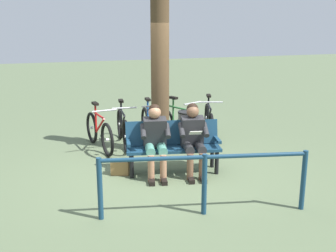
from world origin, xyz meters
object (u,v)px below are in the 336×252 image
at_px(person_reading, 193,136).
at_px(tree_trunk, 160,64).
at_px(bench, 173,143).
at_px(bicycle_green, 123,129).
at_px(bicycle_blue, 99,132).
at_px(bicycle_orange, 150,126).
at_px(litter_bin, 187,129).
at_px(bicycle_red, 179,124).
at_px(bicycle_silver, 209,122).
at_px(person_companion, 155,137).
at_px(handbag, 120,168).

height_order(person_reading, tree_trunk, tree_trunk).
relative_size(bench, bicycle_green, 0.99).
bearing_deg(bicycle_blue, bicycle_green, 94.61).
height_order(person_reading, bicycle_orange, person_reading).
xyz_separation_m(litter_bin, bicycle_green, (1.25, -0.50, -0.01)).
xyz_separation_m(tree_trunk, bicycle_red, (-0.63, -0.68, -1.38)).
distance_m(tree_trunk, litter_bin, 1.52).
xyz_separation_m(litter_bin, bicycle_silver, (-0.70, -0.50, -0.01)).
bearing_deg(litter_bin, tree_trunk, 15.39).
relative_size(litter_bin, bicycle_red, 0.48).
xyz_separation_m(bench, bicycle_orange, (-0.07, -1.75, -0.15)).
bearing_deg(tree_trunk, bicycle_red, -132.55).
bearing_deg(person_reading, person_companion, -0.05).
bearing_deg(bicycle_blue, bicycle_orange, 87.33).
bearing_deg(person_companion, litter_bin, -117.67).
relative_size(handbag, tree_trunk, 0.09).
xyz_separation_m(person_companion, handbag, (0.57, -0.19, -0.54)).
bearing_deg(bicycle_green, tree_trunk, 47.36).
bearing_deg(bicycle_silver, handbag, -36.57).
distance_m(tree_trunk, bicycle_blue, 1.86).
bearing_deg(person_companion, bicycle_blue, -57.73).
relative_size(person_companion, bicycle_red, 0.77).
bearing_deg(bench, tree_trunk, -84.71).
bearing_deg(bench, handbag, 5.06).
xyz_separation_m(bicycle_silver, bicycle_orange, (1.36, 0.01, 0.00)).
relative_size(person_companion, handbag, 4.00).
relative_size(person_reading, person_companion, 1.00).
bearing_deg(person_companion, handbag, -7.91).
xyz_separation_m(person_companion, litter_bin, (-1.08, -1.36, -0.29)).
bearing_deg(bicycle_orange, litter_bin, 56.95).
bearing_deg(tree_trunk, litter_bin, -164.61).
distance_m(handbag, bicycle_green, 1.72).
distance_m(bench, handbag, 0.99).
distance_m(litter_bin, bicycle_silver, 0.86).
height_order(tree_trunk, bicycle_orange, tree_trunk).
bearing_deg(litter_bin, bicycle_blue, -12.01).
relative_size(bicycle_red, bicycle_orange, 0.93).
relative_size(litter_bin, bicycle_orange, 0.44).
relative_size(handbag, bicycle_red, 0.19).
height_order(bench, bicycle_orange, bicycle_orange).
height_order(person_companion, tree_trunk, tree_trunk).
distance_m(tree_trunk, bicycle_silver, 2.03).
relative_size(handbag, bicycle_orange, 0.18).
bearing_deg(person_reading, bicycle_silver, -109.36).
bearing_deg(bicycle_blue, person_companion, 12.69).
xyz_separation_m(bench, bicycle_red, (-0.73, -1.76, -0.15)).
distance_m(bicycle_silver, bicycle_green, 1.94).
xyz_separation_m(bench, tree_trunk, (-0.10, -1.08, 1.23)).
bearing_deg(bicycle_orange, tree_trunk, 6.29).
distance_m(bicycle_silver, bicycle_red, 0.70).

